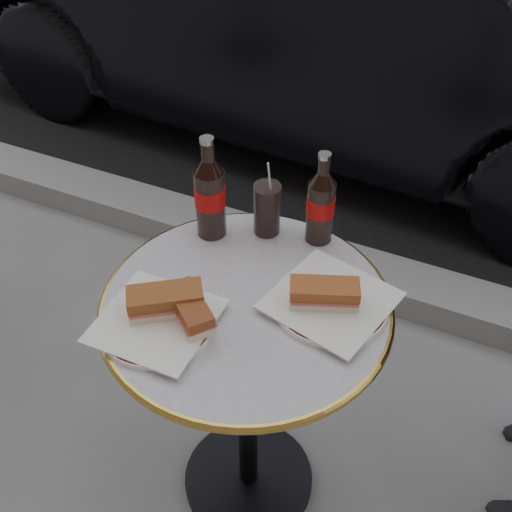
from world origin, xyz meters
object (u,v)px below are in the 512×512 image
at_px(bistro_table, 248,405).
at_px(plate_right, 330,303).
at_px(cola_glass, 267,209).
at_px(plate_left, 156,323).
at_px(cola_bottle_left, 209,188).
at_px(cola_bottle_right, 321,198).

bearing_deg(bistro_table, plate_right, 21.15).
relative_size(plate_right, cola_glass, 1.85).
bearing_deg(plate_right, plate_left, -146.20).
height_order(bistro_table, plate_left, plate_left).
relative_size(bistro_table, cola_bottle_left, 2.84).
distance_m(plate_right, cola_bottle_right, 0.24).
bearing_deg(cola_bottle_right, cola_glass, -167.74).
relative_size(bistro_table, plate_right, 3.03).
xyz_separation_m(bistro_table, cola_glass, (-0.06, 0.23, 0.43)).
bearing_deg(plate_left, plate_right, 33.80).
xyz_separation_m(bistro_table, plate_left, (-0.13, -0.14, 0.37)).
distance_m(bistro_table, cola_glass, 0.49).
xyz_separation_m(plate_left, cola_glass, (0.08, 0.37, 0.06)).
height_order(plate_left, cola_bottle_right, cola_bottle_right).
height_order(bistro_table, cola_glass, cola_glass).
xyz_separation_m(plate_left, cola_bottle_left, (-0.04, 0.31, 0.12)).
bearing_deg(plate_left, cola_bottle_right, 63.25).
xyz_separation_m(plate_right, cola_bottle_right, (-0.10, 0.19, 0.11)).
bearing_deg(cola_bottle_left, cola_glass, 26.84).
relative_size(plate_left, cola_glass, 1.78).
distance_m(plate_right, cola_glass, 0.28).
bearing_deg(cola_bottle_left, plate_right, -18.01).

